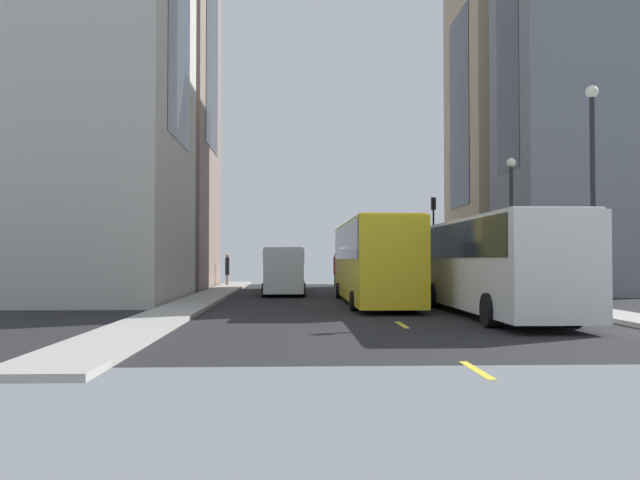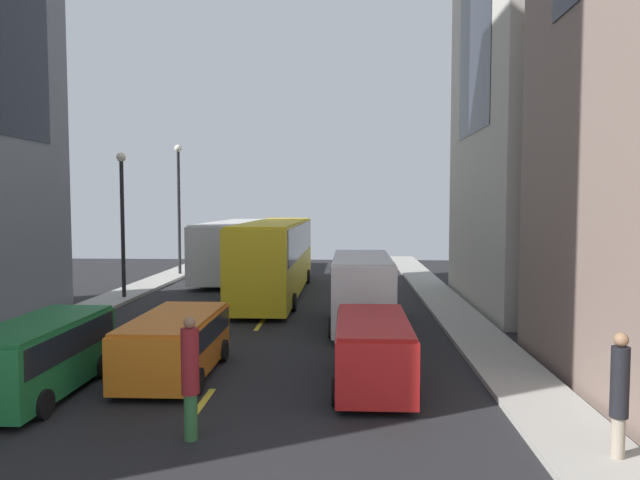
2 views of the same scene
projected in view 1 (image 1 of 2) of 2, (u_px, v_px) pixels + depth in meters
ground_plane at (361, 300)px, 33.29m from camera, size 40.87×40.87×0.00m
sidewalk_west at (515, 298)px, 33.59m from camera, size 1.85×44.00×0.15m
sidewalk_east at (204, 299)px, 33.00m from camera, size 1.85×44.00×0.15m
lane_stripe_0 at (334, 284)px, 54.27m from camera, size 0.16×2.00×0.01m
lane_stripe_1 at (342, 288)px, 45.88m from camera, size 0.16×2.00×0.01m
lane_stripe_2 at (353, 295)px, 37.49m from camera, size 0.16×2.00×0.01m
lane_stripe_3 at (371, 306)px, 29.10m from camera, size 0.16×2.00×0.01m
lane_stripe_4 at (402, 325)px, 20.71m from camera, size 0.16×2.00×0.01m
lane_stripe_5 at (477, 370)px, 12.32m from camera, size 0.16×2.00×0.01m
building_west_0 at (524, 110)px, 49.66m from camera, size 9.49×10.19×25.29m
building_west_1 at (562, 23)px, 38.56m from camera, size 6.23×7.14×30.28m
city_bus_white at (493, 258)px, 23.93m from camera, size 2.80×12.49×3.35m
streetcar_yellow at (372, 256)px, 30.60m from camera, size 2.70×13.65×3.59m
delivery_van_white at (284, 267)px, 37.61m from camera, size 2.25×5.81×2.58m
car_green_0 at (401, 273)px, 45.71m from camera, size 1.88×4.60×1.74m
car_red_1 at (284, 274)px, 44.37m from camera, size 1.92×4.33×1.68m
car_orange_2 at (363, 275)px, 43.90m from camera, size 2.08×4.50×1.57m
pedestrian_waiting_curb at (336, 269)px, 47.87m from camera, size 0.34×0.34×2.36m
pedestrian_crossing_near at (227, 268)px, 48.29m from camera, size 0.30×0.30×2.15m
traffic_light_near_corner at (433, 224)px, 50.45m from camera, size 0.32×0.44×6.30m
streetlamp_near at (512, 211)px, 32.76m from camera, size 0.44×0.44×6.62m
streetlamp_far at (593, 175)px, 23.90m from camera, size 0.44×0.44×7.85m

